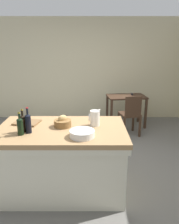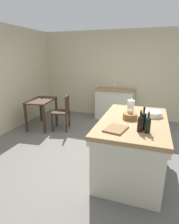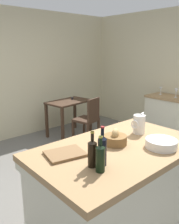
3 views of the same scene
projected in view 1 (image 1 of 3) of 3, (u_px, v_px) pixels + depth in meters
name	position (u px, v px, depth m)	size (l,w,h in m)	color
ground_plane	(84.00, 165.00, 3.77)	(6.76, 6.76, 0.00)	#66635E
wall_back	(86.00, 70.00, 5.87)	(5.32, 0.12, 2.60)	beige
island_table	(62.00, 157.00, 3.03)	(1.68, 1.01, 0.91)	#99754C
writing_desk	(126.00, 101.00, 5.39)	(0.96, 0.67, 0.81)	#3D281C
wooden_chair	(130.00, 114.00, 4.84)	(0.48, 0.48, 0.92)	#3D281C
pitcher	(94.00, 118.00, 2.97)	(0.17, 0.13, 0.25)	silver
wash_bowl	(81.00, 134.00, 2.63)	(0.30, 0.30, 0.08)	silver
bread_basket	(62.00, 123.00, 2.95)	(0.23, 0.23, 0.16)	brown
cutting_board	(26.00, 122.00, 3.08)	(0.33, 0.26, 0.02)	brown
wine_bottle_dark	(27.00, 123.00, 2.72)	(0.07, 0.07, 0.33)	black
wine_bottle_amber	(22.00, 123.00, 2.75)	(0.07, 0.07, 0.29)	black
wine_bottle_green	(19.00, 126.00, 2.66)	(0.07, 0.07, 0.29)	black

